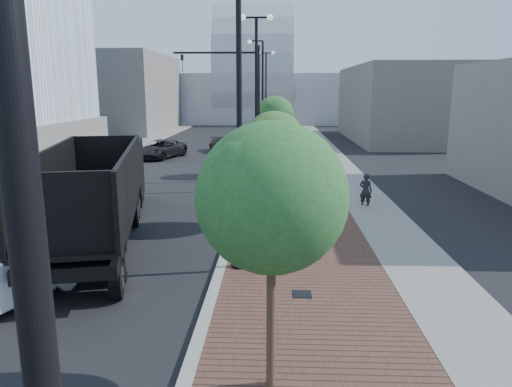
{
  "coord_description": "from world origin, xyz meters",
  "views": [
    {
      "loc": [
        1.66,
        -3.91,
        5.47
      ],
      "look_at": [
        1.0,
        12.0,
        2.0
      ],
      "focal_mm": 33.47,
      "sensor_mm": 36.0,
      "label": 1
    }
  ],
  "objects_px": {
    "white_sedan": "(0,276)",
    "dark_car_mid": "(160,149)",
    "pedestrian": "(366,191)",
    "dump_truck": "(106,189)"
  },
  "relations": [
    {
      "from": "white_sedan",
      "to": "dark_car_mid",
      "type": "distance_m",
      "value": 27.36
    },
    {
      "from": "white_sedan",
      "to": "pedestrian",
      "type": "relative_size",
      "value": 2.94
    },
    {
      "from": "pedestrian",
      "to": "white_sedan",
      "type": "bearing_deg",
      "value": 67.6
    },
    {
      "from": "dump_truck",
      "to": "dark_car_mid",
      "type": "height_order",
      "value": "dump_truck"
    },
    {
      "from": "white_sedan",
      "to": "pedestrian",
      "type": "height_order",
      "value": "pedestrian"
    },
    {
      "from": "dump_truck",
      "to": "pedestrian",
      "type": "height_order",
      "value": "dump_truck"
    },
    {
      "from": "white_sedan",
      "to": "dump_truck",
      "type": "bearing_deg",
      "value": 112.11
    },
    {
      "from": "dark_car_mid",
      "to": "pedestrian",
      "type": "relative_size",
      "value": 3.23
    },
    {
      "from": "dark_car_mid",
      "to": "pedestrian",
      "type": "distance_m",
      "value": 21.3
    },
    {
      "from": "dark_car_mid",
      "to": "white_sedan",
      "type": "bearing_deg",
      "value": -66.24
    }
  ]
}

